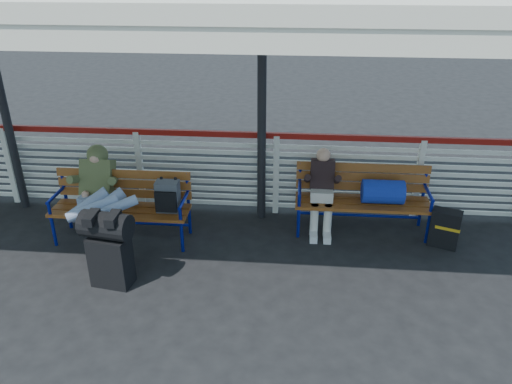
# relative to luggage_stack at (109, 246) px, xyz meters

# --- Properties ---
(ground) EXTENTS (60.00, 60.00, 0.00)m
(ground) POSITION_rel_luggage_stack_xyz_m (-0.21, 0.04, -0.51)
(ground) COLOR black
(ground) RESTS_ON ground
(fence) EXTENTS (12.08, 0.08, 1.24)m
(fence) POSITION_rel_luggage_stack_xyz_m (-0.21, 1.94, 0.15)
(fence) COLOR silver
(fence) RESTS_ON ground
(luggage_stack) EXTENTS (0.60, 0.40, 0.93)m
(luggage_stack) POSITION_rel_luggage_stack_xyz_m (0.00, 0.00, 0.00)
(luggage_stack) COLOR black
(luggage_stack) RESTS_ON ground
(bench_left) EXTENTS (1.80, 0.56, 0.92)m
(bench_left) POSITION_rel_luggage_stack_xyz_m (-0.04, 1.04, 0.07)
(bench_left) COLOR brown
(bench_left) RESTS_ON ground
(bench_right) EXTENTS (1.80, 0.56, 0.92)m
(bench_right) POSITION_rel_luggage_stack_xyz_m (3.09, 1.50, 0.08)
(bench_right) COLOR brown
(bench_right) RESTS_ON ground
(traveler_man) EXTENTS (0.94, 1.64, 0.77)m
(traveler_man) POSITION_rel_luggage_stack_xyz_m (-0.35, 0.69, 0.24)
(traveler_man) COLOR #7C88A8
(traveler_man) RESTS_ON ground
(companion_person) EXTENTS (0.32, 0.66, 1.15)m
(companion_person) POSITION_rel_luggage_stack_xyz_m (2.43, 1.49, 0.09)
(companion_person) COLOR beige
(companion_person) RESTS_ON ground
(suitcase_side) EXTENTS (0.41, 0.34, 0.51)m
(suitcase_side) POSITION_rel_luggage_stack_xyz_m (4.03, 1.19, -0.25)
(suitcase_side) COLOR black
(suitcase_side) RESTS_ON ground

